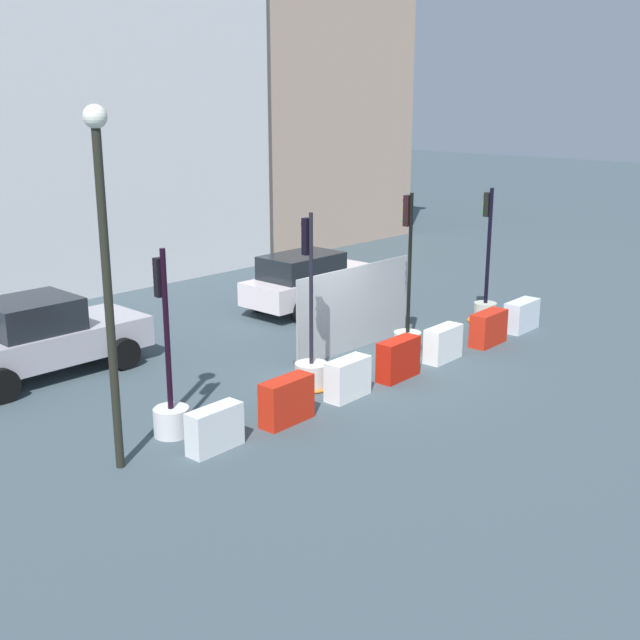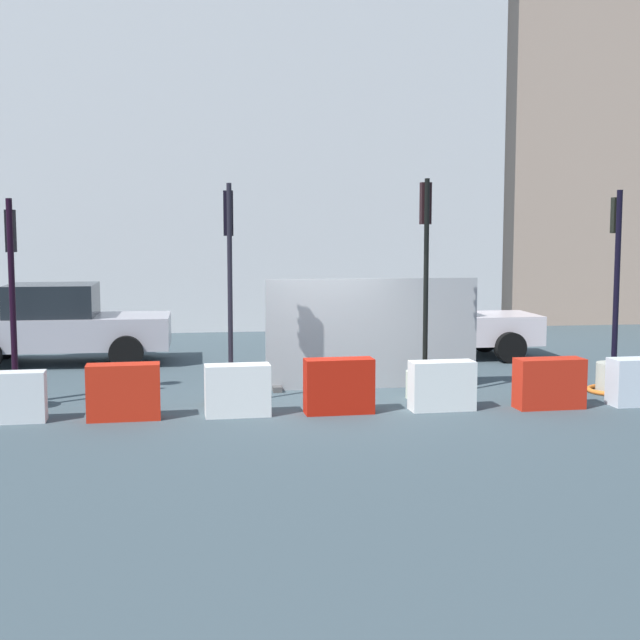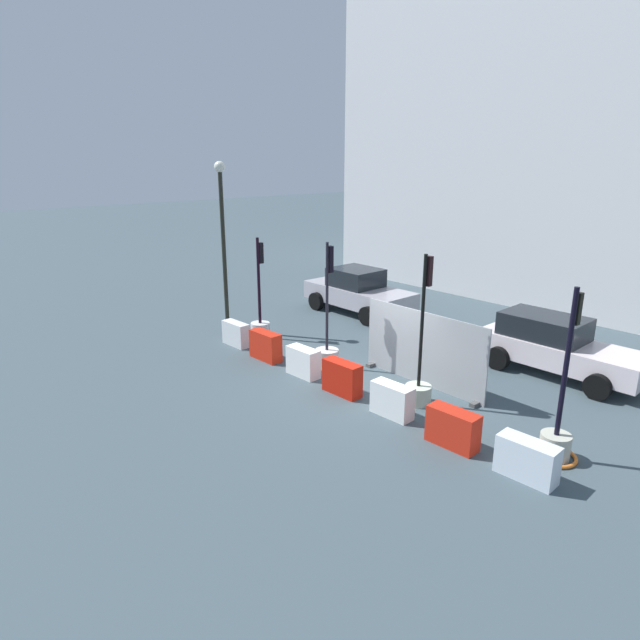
% 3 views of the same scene
% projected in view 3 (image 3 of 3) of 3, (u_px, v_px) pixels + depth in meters
% --- Properties ---
extents(ground_plane, '(120.00, 120.00, 0.00)m').
position_uv_depth(ground_plane, '(366.00, 385.00, 14.55)').
color(ground_plane, '#3E4D55').
extents(traffic_light_0, '(0.64, 0.64, 3.39)m').
position_uv_depth(traffic_light_0, '(260.00, 320.00, 18.25)').
color(traffic_light_0, silver).
rests_on(traffic_light_0, ground_plane).
extents(traffic_light_1, '(0.88, 0.88, 3.65)m').
position_uv_depth(traffic_light_1, '(327.00, 350.00, 15.72)').
color(traffic_light_1, beige).
rests_on(traffic_light_1, ground_plane).
extents(traffic_light_2, '(0.65, 0.65, 3.75)m').
position_uv_depth(traffic_light_2, '(419.00, 377.00, 13.32)').
color(traffic_light_2, beige).
rests_on(traffic_light_2, ground_plane).
extents(traffic_light_3, '(0.92, 0.92, 3.58)m').
position_uv_depth(traffic_light_3, '(557.00, 434.00, 10.90)').
color(traffic_light_3, '#B8B8A6').
rests_on(traffic_light_3, ground_plane).
extents(construction_barrier_0, '(1.05, 0.42, 0.77)m').
position_uv_depth(construction_barrier_0, '(236.00, 334.00, 17.55)').
color(construction_barrier_0, silver).
rests_on(construction_barrier_0, ground_plane).
extents(construction_barrier_1, '(1.12, 0.45, 0.86)m').
position_uv_depth(construction_barrier_1, '(266.00, 346.00, 16.31)').
color(construction_barrier_1, red).
rests_on(construction_barrier_1, ground_plane).
extents(construction_barrier_2, '(1.03, 0.46, 0.81)m').
position_uv_depth(construction_barrier_2, '(303.00, 362.00, 15.09)').
color(construction_barrier_2, white).
rests_on(construction_barrier_2, ground_plane).
extents(construction_barrier_3, '(1.10, 0.44, 0.87)m').
position_uv_depth(construction_barrier_3, '(342.00, 378.00, 13.92)').
color(construction_barrier_3, red).
rests_on(construction_barrier_3, ground_plane).
extents(construction_barrier_4, '(1.05, 0.45, 0.79)m').
position_uv_depth(construction_barrier_4, '(392.00, 400.00, 12.74)').
color(construction_barrier_4, white).
rests_on(construction_barrier_4, ground_plane).
extents(construction_barrier_5, '(1.13, 0.48, 0.82)m').
position_uv_depth(construction_barrier_5, '(453.00, 428.00, 11.41)').
color(construction_barrier_5, red).
rests_on(construction_barrier_5, ground_plane).
extents(construction_barrier_6, '(1.15, 0.50, 0.78)m').
position_uv_depth(construction_barrier_6, '(527.00, 460.00, 10.26)').
color(construction_barrier_6, silver).
rests_on(construction_barrier_6, ground_plane).
extents(car_white_van, '(4.49, 2.06, 1.62)m').
position_uv_depth(car_white_van, '(556.00, 346.00, 15.15)').
color(car_white_van, silver).
rests_on(car_white_van, ground_plane).
extents(car_silver_hatchback, '(4.55, 2.21, 1.72)m').
position_uv_depth(car_silver_hatchback, '(358.00, 292.00, 21.15)').
color(car_silver_hatchback, '#ADA8B0').
rests_on(car_silver_hatchback, ground_plane).
extents(building_main_facade, '(18.71, 8.83, 16.72)m').
position_uv_depth(building_main_facade, '(564.00, 95.00, 23.04)').
color(building_main_facade, silver).
rests_on(building_main_facade, ground_plane).
extents(street_lamp_post, '(0.36, 0.36, 5.75)m').
position_uv_depth(street_lamp_post, '(223.00, 229.00, 18.09)').
color(street_lamp_post, black).
rests_on(street_lamp_post, ground_plane).
extents(site_fence_panel, '(3.90, 0.50, 2.01)m').
position_uv_depth(site_fence_panel, '(423.00, 350.00, 14.40)').
color(site_fence_panel, '#9B9FA2').
rests_on(site_fence_panel, ground_plane).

